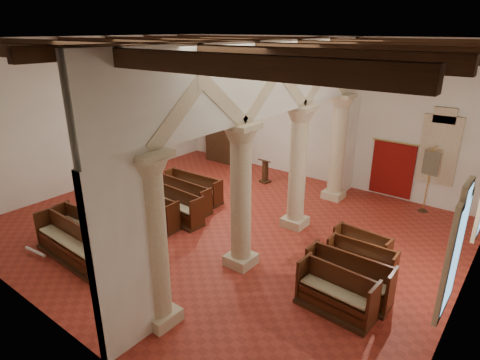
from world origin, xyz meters
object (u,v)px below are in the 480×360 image
object	(u,v)px
aisle_pew_0	(335,298)
nave_pew_0	(73,249)
processional_banner	(426,191)
lectern	(265,173)
pipe_organ	(226,135)

from	to	relation	value
aisle_pew_0	nave_pew_0	bearing A→B (deg)	-156.78
aisle_pew_0	processional_banner	bearing A→B (deg)	92.07
lectern	aisle_pew_0	xyz separation A→B (m)	(6.09, -6.01, -0.07)
pipe_organ	aisle_pew_0	xyz separation A→B (m)	(9.29, -7.26, -0.99)
nave_pew_0	aisle_pew_0	bearing A→B (deg)	21.87
processional_banner	aisle_pew_0	bearing A→B (deg)	-80.96
lectern	nave_pew_0	bearing A→B (deg)	-86.44
pipe_organ	lectern	world-z (taller)	pipe_organ
pipe_organ	nave_pew_0	bearing A→B (deg)	-76.44
processional_banner	nave_pew_0	bearing A→B (deg)	-116.04
pipe_organ	lectern	distance (m)	3.55
lectern	pipe_organ	bearing A→B (deg)	167.92
processional_banner	nave_pew_0	size ratio (longest dim) A/B	0.79
processional_banner	nave_pew_0	xyz separation A→B (m)	(-7.08, -9.64, -0.43)
processional_banner	aisle_pew_0	size ratio (longest dim) A/B	1.31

